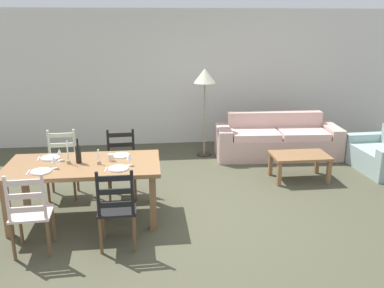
{
  "coord_description": "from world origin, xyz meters",
  "views": [
    {
      "loc": [
        -0.42,
        -4.97,
        2.45
      ],
      "look_at": [
        0.2,
        0.62,
        0.75
      ],
      "focal_mm": 37.99,
      "sensor_mm": 36.0,
      "label": 1
    }
  ],
  "objects_px": {
    "wine_glass_far_left": "(59,152)",
    "couch": "(276,141)",
    "dining_chair_near_left": "(30,213)",
    "wine_glass_near_left": "(54,160)",
    "coffee_cup_primary": "(111,157)",
    "coffee_table": "(300,158)",
    "standing_lamp": "(205,81)",
    "dining_chair_near_right": "(117,208)",
    "dining_chair_far_left": "(62,164)",
    "wine_bottle": "(78,154)",
    "dining_chair_far_right": "(122,164)",
    "wine_glass_near_right": "(129,157)",
    "dining_table": "(84,170)"
  },
  "relations": [
    {
      "from": "dining_chair_near_left",
      "to": "couch",
      "type": "xyz_separation_m",
      "value": [
        3.69,
        3.01,
        -0.19
      ]
    },
    {
      "from": "wine_glass_near_right",
      "to": "coffee_cup_primary",
      "type": "xyz_separation_m",
      "value": [
        -0.24,
        0.21,
        -0.07
      ]
    },
    {
      "from": "dining_chair_near_right",
      "to": "wine_glass_far_left",
      "type": "bearing_deg",
      "value": 129.74
    },
    {
      "from": "dining_table",
      "to": "wine_glass_far_left",
      "type": "xyz_separation_m",
      "value": [
        -0.31,
        0.15,
        0.2
      ]
    },
    {
      "from": "wine_glass_near_left",
      "to": "dining_chair_far_left",
      "type": "bearing_deg",
      "value": 96.79
    },
    {
      "from": "dining_chair_far_left",
      "to": "coffee_table",
      "type": "distance_m",
      "value": 3.65
    },
    {
      "from": "dining_chair_far_right",
      "to": "wine_glass_near_left",
      "type": "xyz_separation_m",
      "value": [
        -0.74,
        -0.85,
        0.38
      ]
    },
    {
      "from": "wine_glass_near_left",
      "to": "standing_lamp",
      "type": "distance_m",
      "value": 3.41
    },
    {
      "from": "dining_chair_far_left",
      "to": "coffee_cup_primary",
      "type": "bearing_deg",
      "value": -43.0
    },
    {
      "from": "dining_chair_far_left",
      "to": "standing_lamp",
      "type": "bearing_deg",
      "value": 35.22
    },
    {
      "from": "dining_chair_near_left",
      "to": "standing_lamp",
      "type": "xyz_separation_m",
      "value": [
        2.33,
        3.2,
        0.93
      ]
    },
    {
      "from": "coffee_table",
      "to": "wine_glass_near_right",
      "type": "bearing_deg",
      "value": -156.53
    },
    {
      "from": "couch",
      "to": "dining_table",
      "type": "bearing_deg",
      "value": -145.31
    },
    {
      "from": "dining_chair_far_right",
      "to": "coffee_cup_primary",
      "type": "relative_size",
      "value": 10.67
    },
    {
      "from": "dining_table",
      "to": "wine_glass_near_right",
      "type": "xyz_separation_m",
      "value": [
        0.58,
        -0.13,
        0.2
      ]
    },
    {
      "from": "dining_chair_near_right",
      "to": "coffee_table",
      "type": "relative_size",
      "value": 1.07
    },
    {
      "from": "wine_glass_near_right",
      "to": "wine_glass_far_left",
      "type": "height_order",
      "value": "same"
    },
    {
      "from": "coffee_cup_primary",
      "to": "couch",
      "type": "distance_m",
      "value": 3.63
    },
    {
      "from": "dining_table",
      "to": "couch",
      "type": "height_order",
      "value": "couch"
    },
    {
      "from": "wine_bottle",
      "to": "couch",
      "type": "xyz_separation_m",
      "value": [
        3.28,
        2.19,
        -0.58
      ]
    },
    {
      "from": "dining_chair_near_left",
      "to": "wine_glass_near_left",
      "type": "distance_m",
      "value": 0.76
    },
    {
      "from": "wine_glass_far_left",
      "to": "standing_lamp",
      "type": "xyz_separation_m",
      "value": [
        2.18,
        2.26,
        0.55
      ]
    },
    {
      "from": "dining_chair_near_right",
      "to": "wine_glass_near_right",
      "type": "distance_m",
      "value": 0.75
    },
    {
      "from": "coffee_cup_primary",
      "to": "dining_chair_near_right",
      "type": "bearing_deg",
      "value": -82.47
    },
    {
      "from": "dining_chair_far_right",
      "to": "coffee_table",
      "type": "distance_m",
      "value": 2.81
    },
    {
      "from": "coffee_cup_primary",
      "to": "coffee_table",
      "type": "bearing_deg",
      "value": 18.1
    },
    {
      "from": "dining_table",
      "to": "dining_chair_near_right",
      "type": "bearing_deg",
      "value": -59.42
    },
    {
      "from": "wine_glass_far_left",
      "to": "coffee_cup_primary",
      "type": "height_order",
      "value": "wine_glass_far_left"
    },
    {
      "from": "coffee_cup_primary",
      "to": "wine_glass_near_right",
      "type": "bearing_deg",
      "value": -40.81
    },
    {
      "from": "dining_chair_near_left",
      "to": "dining_chair_far_left",
      "type": "relative_size",
      "value": 1.0
    },
    {
      "from": "dining_table",
      "to": "coffee_cup_primary",
      "type": "relative_size",
      "value": 21.11
    },
    {
      "from": "dining_chair_near_right",
      "to": "dining_chair_far_left",
      "type": "height_order",
      "value": "same"
    },
    {
      "from": "coffee_table",
      "to": "wine_glass_far_left",
      "type": "bearing_deg",
      "value": -166.21
    },
    {
      "from": "dining_chair_near_left",
      "to": "couch",
      "type": "height_order",
      "value": "dining_chair_near_left"
    },
    {
      "from": "wine_glass_near_right",
      "to": "coffee_cup_primary",
      "type": "relative_size",
      "value": 1.79
    },
    {
      "from": "couch",
      "to": "wine_glass_far_left",
      "type": "bearing_deg",
      "value": -149.5
    },
    {
      "from": "dining_chair_far_left",
      "to": "dining_chair_far_right",
      "type": "relative_size",
      "value": 1.0
    },
    {
      "from": "dining_chair_near_left",
      "to": "wine_glass_near_left",
      "type": "relative_size",
      "value": 5.96
    },
    {
      "from": "couch",
      "to": "dining_chair_near_right",
      "type": "bearing_deg",
      "value": -132.81
    },
    {
      "from": "wine_glass_far_left",
      "to": "couch",
      "type": "relative_size",
      "value": 0.07
    },
    {
      "from": "standing_lamp",
      "to": "dining_chair_far_left",
      "type": "bearing_deg",
      "value": -144.78
    },
    {
      "from": "dining_chair_far_left",
      "to": "wine_glass_near_left",
      "type": "bearing_deg",
      "value": -83.21
    },
    {
      "from": "dining_chair_far_left",
      "to": "wine_glass_near_right",
      "type": "xyz_separation_m",
      "value": [
        1.01,
        -0.92,
        0.38
      ]
    },
    {
      "from": "wine_bottle",
      "to": "dining_chair_far_right",
      "type": "bearing_deg",
      "value": 54.86
    },
    {
      "from": "coffee_table",
      "to": "dining_chair_far_left",
      "type": "bearing_deg",
      "value": -176.51
    },
    {
      "from": "dining_chair_near_right",
      "to": "wine_bottle",
      "type": "height_order",
      "value": "wine_bottle"
    },
    {
      "from": "standing_lamp",
      "to": "coffee_cup_primary",
      "type": "bearing_deg",
      "value": -123.17
    },
    {
      "from": "dining_chair_near_right",
      "to": "standing_lamp",
      "type": "xyz_separation_m",
      "value": [
        1.42,
        3.18,
        0.93
      ]
    },
    {
      "from": "dining_chair_far_right",
      "to": "wine_glass_near_right",
      "type": "xyz_separation_m",
      "value": [
        0.15,
        -0.85,
        0.38
      ]
    },
    {
      "from": "dining_table",
      "to": "dining_chair_far_right",
      "type": "xyz_separation_m",
      "value": [
        0.42,
        0.72,
        -0.19
      ]
    }
  ]
}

